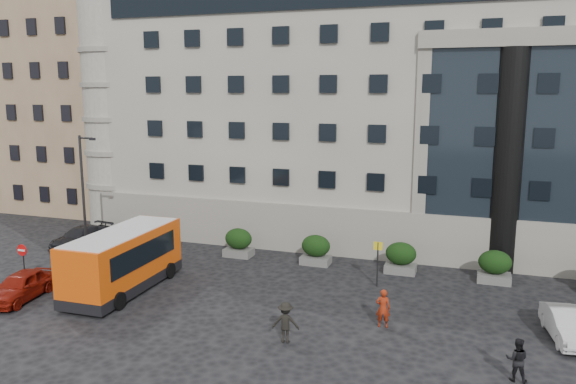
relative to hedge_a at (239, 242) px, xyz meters
name	(u,v)px	position (x,y,z in m)	size (l,w,h in m)	color
ground	(249,307)	(4.00, -7.80, -0.93)	(120.00, 120.00, 0.00)	black
civic_building	(423,111)	(10.00, 14.20, 8.07)	(44.00, 24.00, 18.00)	gray
entrance_column	(507,162)	(16.00, 2.50, 5.57)	(1.80, 1.80, 13.00)	black
apartment_near	(93,97)	(-20.00, 12.20, 9.07)	(14.00, 14.00, 20.00)	#8A6C50
apartment_far	(166,87)	(-23.00, 30.20, 10.07)	(13.00, 13.00, 22.00)	#826B4C
hedge_a	(239,242)	(0.00, 0.00, 0.00)	(1.80, 1.26, 1.84)	#525350
hedge_b	(316,249)	(5.20, 0.00, 0.00)	(1.80, 1.26, 1.84)	#525350
hedge_c	(401,257)	(10.40, 0.00, 0.00)	(1.80, 1.26, 1.84)	#525350
hedge_d	(495,266)	(15.60, 0.00, 0.00)	(1.80, 1.26, 1.84)	#525350
street_lamp	(84,196)	(-7.94, -4.80, 3.44)	(1.16, 0.18, 8.00)	#262628
bus_stop_sign	(378,256)	(9.50, -2.80, 0.80)	(0.50, 0.08, 2.52)	#262628
no_entry_sign	(23,256)	(-9.00, -8.84, 0.72)	(0.64, 0.16, 2.32)	#262628
minibus	(123,258)	(-3.28, -7.75, 0.86)	(3.04, 7.84, 3.25)	#E44C0A
red_truck	(198,198)	(-8.02, 9.80, 0.64)	(2.95, 5.83, 3.07)	maroon
parked_car_a	(21,286)	(-7.50, -10.64, -0.20)	(1.73, 4.29, 1.46)	maroon
parked_car_b	(109,244)	(-8.14, -2.46, -0.20)	(1.55, 4.45, 1.47)	black
parked_car_c	(81,237)	(-11.19, -1.43, -0.25)	(1.90, 4.67, 1.35)	black
parked_car_d	(123,214)	(-12.70, 5.55, -0.25)	(2.26, 4.89, 1.36)	black
white_taxi	(567,325)	(18.42, -6.80, -0.27)	(1.39, 3.98, 1.31)	silver
pedestrian_a	(383,308)	(10.68, -8.06, -0.03)	(0.65, 0.43, 1.80)	maroon
pedestrian_b	(517,360)	(16.15, -11.25, -0.09)	(0.81, 0.63, 1.67)	black
pedestrian_c	(286,322)	(7.00, -10.96, -0.03)	(1.16, 0.66, 1.79)	black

